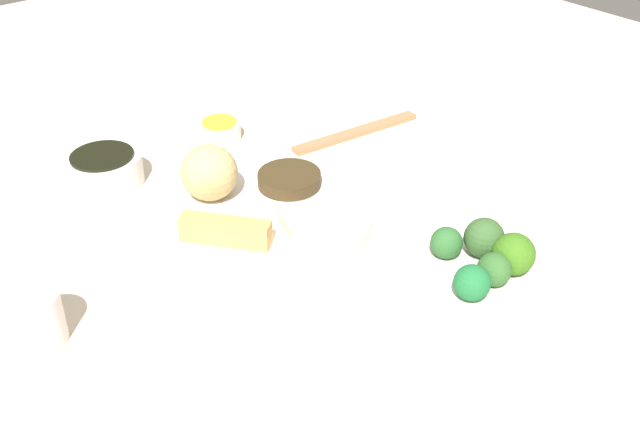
{
  "coord_description": "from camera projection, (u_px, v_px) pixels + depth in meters",
  "views": [
    {
      "loc": [
        0.67,
        -0.43,
        0.56
      ],
      "look_at": [
        0.08,
        0.05,
        0.06
      ],
      "focal_mm": 41.84,
      "sensor_mm": 36.0,
      "label": 1
    }
  ],
  "objects": [
    {
      "name": "broccoli_floret_4",
      "position": [
        472.0,
        283.0,
        0.8
      ],
      "size": [
        0.04,
        0.04,
        0.04
      ],
      "primitive_type": "sphere",
      "color": "#1F6C36",
      "rests_on": "broccoli_plate"
    },
    {
      "name": "sauce_ramekin_hot_mustard",
      "position": [
        220.0,
        131.0,
        1.15
      ],
      "size": [
        0.06,
        0.06,
        0.03
      ],
      "primitive_type": "cylinder",
      "color": "white",
      "rests_on": "tabletop"
    },
    {
      "name": "sauce_ramekin_hot_mustard_liquid",
      "position": [
        219.0,
        122.0,
        1.14
      ],
      "size": [
        0.05,
        0.05,
        0.0
      ],
      "primitive_type": "cylinder",
      "color": "gold",
      "rests_on": "sauce_ramekin_hot_mustard"
    },
    {
      "name": "broccoli_floret_0",
      "position": [
        514.0,
        254.0,
        0.84
      ],
      "size": [
        0.05,
        0.05,
        0.05
      ],
      "primitive_type": "sphere",
      "color": "#3A6D1A",
      "rests_on": "broccoli_plate"
    },
    {
      "name": "chopsticks_pair",
      "position": [
        356.0,
        132.0,
        1.17
      ],
      "size": [
        0.04,
        0.23,
        0.01
      ],
      "primitive_type": "cube",
      "rotation": [
        0.0,
        0.0,
        1.47
      ],
      "color": "#A1734C",
      "rests_on": "tabletop"
    },
    {
      "name": "soy_sauce_bowl_liquid",
      "position": [
        102.0,
        156.0,
        1.02
      ],
      "size": [
        0.09,
        0.09,
        0.0
      ],
      "primitive_type": "cylinder",
      "color": "black",
      "rests_on": "soy_sauce_bowl"
    },
    {
      "name": "broccoli_floret_3",
      "position": [
        484.0,
        238.0,
        0.87
      ],
      "size": [
        0.05,
        0.05,
        0.05
      ],
      "primitive_type": "sphere",
      "color": "#345A2A",
      "rests_on": "broccoli_plate"
    },
    {
      "name": "broccoli_floret_2",
      "position": [
        494.0,
        270.0,
        0.82
      ],
      "size": [
        0.04,
        0.04,
        0.04
      ],
      "primitive_type": "sphere",
      "color": "#315F2A",
      "rests_on": "broccoli_plate"
    },
    {
      "name": "crab_rangoon_wonton",
      "position": [
        311.0,
        222.0,
        0.92
      ],
      "size": [
        0.08,
        0.08,
        0.02
      ],
      "primitive_type": "cube",
      "rotation": [
        0.0,
        0.0,
        -0.32
      ],
      "color": "beige",
      "rests_on": "main_plate"
    },
    {
      "name": "stir_fry_heap",
      "position": [
        289.0,
        179.0,
        1.0
      ],
      "size": [
        0.09,
        0.09,
        0.02
      ],
      "primitive_type": "cylinder",
      "color": "#3D2F19",
      "rests_on": "main_plate"
    },
    {
      "name": "main_plate",
      "position": [
        260.0,
        217.0,
        0.96
      ],
      "size": [
        0.29,
        0.29,
        0.02
      ],
      "primitive_type": "cylinder",
      "color": "white",
      "rests_on": "tabletop"
    },
    {
      "name": "broccoli_plate",
      "position": [
        485.0,
        280.0,
        0.85
      ],
      "size": [
        0.22,
        0.22,
        0.01
      ],
      "primitive_type": "cylinder",
      "color": "white",
      "rests_on": "tabletop"
    },
    {
      "name": "teacup",
      "position": [
        35.0,
        319.0,
        0.76
      ],
      "size": [
        0.06,
        0.06,
        0.06
      ],
      "primitive_type": "cylinder",
      "color": "white",
      "rests_on": "tabletop"
    },
    {
      "name": "broccoli_floret_1",
      "position": [
        447.0,
        243.0,
        0.87
      ],
      "size": [
        0.04,
        0.04,
        0.04
      ],
      "primitive_type": "sphere",
      "color": "#2D622D",
      "rests_on": "broccoli_plate"
    },
    {
      "name": "spring_roll",
      "position": [
        225.0,
        231.0,
        0.89
      ],
      "size": [
        0.1,
        0.09,
        0.03
      ],
      "primitive_type": "cube",
      "rotation": [
        0.0,
        0.0,
        0.67
      ],
      "color": "tan",
      "rests_on": "main_plate"
    },
    {
      "name": "soy_sauce_bowl",
      "position": [
        104.0,
        170.0,
        1.03
      ],
      "size": [
        0.11,
        0.11,
        0.04
      ],
      "primitive_type": "cylinder",
      "color": "white",
      "rests_on": "tabletop"
    },
    {
      "name": "tabletop",
      "position": [
        250.0,
        233.0,
        0.96
      ],
      "size": [
        2.2,
        2.2,
        0.02
      ],
      "primitive_type": "cube",
      "color": "beige",
      "rests_on": "ground"
    },
    {
      "name": "rice_scoop",
      "position": [
        209.0,
        173.0,
        0.96
      ],
      "size": [
        0.07,
        0.07,
        0.07
      ],
      "primitive_type": "sphere",
      "color": "tan",
      "rests_on": "main_plate"
    }
  ]
}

